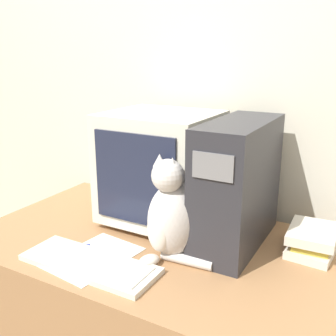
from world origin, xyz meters
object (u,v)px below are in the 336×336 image
object	(u,v)px
computer_tower	(238,184)
keyboard	(89,263)
pen	(72,245)
crt_monitor	(161,168)
cat	(174,216)
book_stack	(312,240)

from	to	relation	value
computer_tower	keyboard	distance (m)	0.56
pen	crt_monitor	bearing A→B (deg)	62.14
pen	cat	bearing A→B (deg)	18.48
keyboard	book_stack	distance (m)	0.75
crt_monitor	keyboard	bearing A→B (deg)	-93.96
keyboard	computer_tower	bearing A→B (deg)	48.05
cat	crt_monitor	bearing A→B (deg)	148.18
keyboard	crt_monitor	bearing A→B (deg)	86.04
crt_monitor	computer_tower	size ratio (longest dim) A/B	0.96
cat	book_stack	bearing A→B (deg)	51.27
keyboard	cat	distance (m)	0.31
computer_tower	keyboard	xyz separation A→B (m)	(-0.35, -0.39, -0.21)
pen	computer_tower	bearing A→B (deg)	32.02
keyboard	book_stack	xyz separation A→B (m)	(0.61, 0.45, 0.03)
crt_monitor	book_stack	bearing A→B (deg)	3.65
crt_monitor	pen	size ratio (longest dim) A/B	3.57
cat	pen	bearing A→B (deg)	-142.18
cat	book_stack	size ratio (longest dim) A/B	1.64
crt_monitor	cat	xyz separation A→B (m)	(0.17, -0.21, -0.08)
crt_monitor	computer_tower	xyz separation A→B (m)	(0.32, -0.02, -0.01)
cat	pen	world-z (taller)	cat
keyboard	cat	size ratio (longest dim) A/B	1.32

